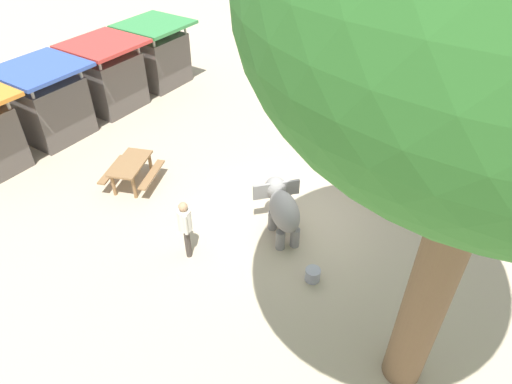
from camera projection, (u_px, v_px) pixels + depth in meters
name	position (u px, v px, depth m)	size (l,w,h in m)	color
ground_plane	(291.00, 221.00, 12.19)	(60.00, 60.00, 0.00)	#BAA88C
elephant	(282.00, 208.00, 11.34)	(1.72, 1.74, 1.29)	slate
person_handler	(185.00, 225.00, 10.64)	(0.37, 0.40, 1.62)	#3F3833
wooden_bench	(392.00, 165.00, 13.44)	(0.70, 1.45, 0.88)	olive
picnic_table_near	(131.00, 168.00, 13.14)	(1.94, 1.93, 0.78)	olive
market_stall_blue	(50.00, 106.00, 15.02)	(2.50, 2.50, 2.52)	#59514C
market_stall_red	(110.00, 79.00, 16.73)	(2.50, 2.50, 2.52)	#59514C
market_stall_green	(158.00, 57.00, 18.44)	(2.50, 2.50, 2.52)	#59514C
feed_bucket	(313.00, 275.00, 10.46)	(0.36, 0.36, 0.32)	gray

